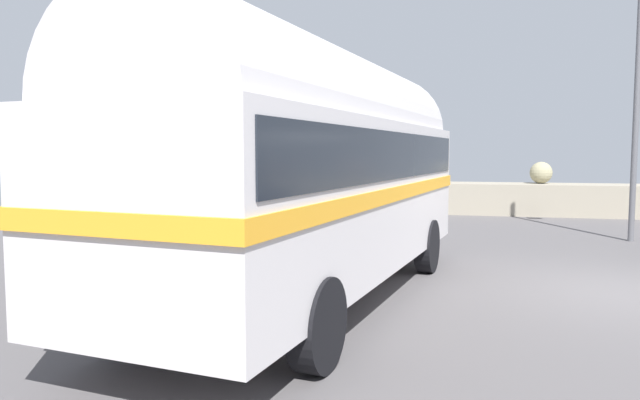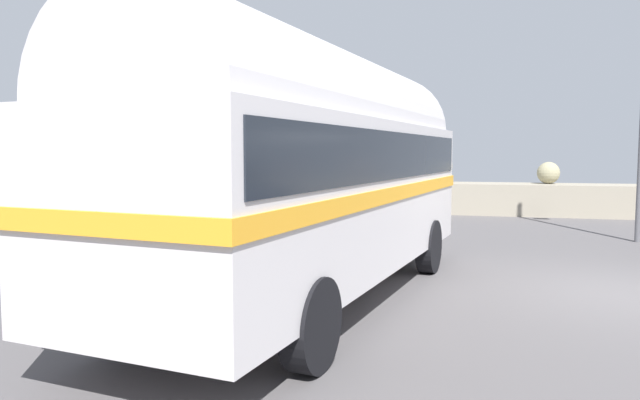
% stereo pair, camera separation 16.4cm
% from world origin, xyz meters
% --- Properties ---
extents(ground, '(32.00, 26.00, 0.02)m').
position_xyz_m(ground, '(0.00, 0.00, 0.01)').
color(ground, '#555153').
extents(breakwater, '(31.36, 1.80, 2.32)m').
position_xyz_m(breakwater, '(-0.18, 11.81, 0.64)').
color(breakwater, gray).
rests_on(breakwater, ground).
extents(vintage_coach, '(3.68, 8.85, 3.70)m').
position_xyz_m(vintage_coach, '(-4.54, -1.52, 2.05)').
color(vintage_coach, black).
rests_on(vintage_coach, ground).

